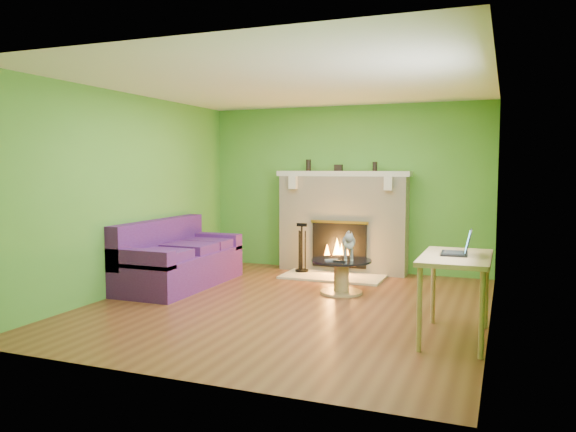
% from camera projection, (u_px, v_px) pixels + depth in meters
% --- Properties ---
extents(floor, '(5.00, 5.00, 0.00)m').
position_uv_depth(floor, '(289.00, 305.00, 6.67)').
color(floor, brown).
rests_on(floor, ground).
extents(ceiling, '(5.00, 5.00, 0.00)m').
position_uv_depth(ceiling, '(289.00, 83.00, 6.45)').
color(ceiling, white).
rests_on(ceiling, wall_back).
extents(wall_back, '(5.00, 0.00, 5.00)m').
position_uv_depth(wall_back, '(346.00, 189.00, 8.88)').
color(wall_back, '#4D9631').
rests_on(wall_back, floor).
extents(wall_front, '(5.00, 0.00, 5.00)m').
position_uv_depth(wall_front, '(169.00, 212.00, 4.24)').
color(wall_front, '#4D9631').
rests_on(wall_front, floor).
extents(wall_left, '(0.00, 5.00, 5.00)m').
position_uv_depth(wall_left, '(130.00, 193.00, 7.38)').
color(wall_left, '#4D9631').
rests_on(wall_left, floor).
extents(wall_right, '(0.00, 5.00, 5.00)m').
position_uv_depth(wall_right, '(493.00, 200.00, 5.74)').
color(wall_right, '#4D9631').
rests_on(wall_right, floor).
extents(window_frame, '(0.00, 1.20, 1.20)m').
position_uv_depth(window_frame, '(490.00, 178.00, 4.89)').
color(window_frame, silver).
rests_on(window_frame, wall_right).
extents(window_pane, '(0.00, 1.06, 1.06)m').
position_uv_depth(window_pane, '(489.00, 178.00, 4.89)').
color(window_pane, white).
rests_on(window_pane, wall_right).
extents(fireplace, '(2.10, 0.46, 1.58)m').
position_uv_depth(fireplace, '(343.00, 223.00, 8.75)').
color(fireplace, beige).
rests_on(fireplace, floor).
extents(hearth, '(1.50, 0.75, 0.03)m').
position_uv_depth(hearth, '(333.00, 277.00, 8.34)').
color(hearth, beige).
rests_on(hearth, floor).
extents(mantel, '(2.10, 0.28, 0.08)m').
position_uv_depth(mantel, '(343.00, 174.00, 8.67)').
color(mantel, beige).
rests_on(mantel, fireplace).
extents(sofa, '(0.91, 2.02, 0.91)m').
position_uv_depth(sofa, '(177.00, 260.00, 7.78)').
color(sofa, '#48175A').
rests_on(sofa, floor).
extents(coffee_table, '(0.78, 0.78, 0.44)m').
position_uv_depth(coffee_table, '(341.00, 274.00, 7.30)').
color(coffee_table, tan).
rests_on(coffee_table, floor).
extents(desk, '(0.63, 1.09, 0.81)m').
position_uv_depth(desk, '(456.00, 266.00, 5.30)').
color(desk, tan).
rests_on(desk, floor).
extents(cat, '(0.38, 0.65, 0.38)m').
position_uv_depth(cat, '(349.00, 245.00, 7.28)').
color(cat, slate).
rests_on(cat, coffee_table).
extents(remote_silver, '(0.16, 0.14, 0.02)m').
position_uv_depth(remote_silver, '(331.00, 260.00, 7.20)').
color(remote_silver, gray).
rests_on(remote_silver, coffee_table).
extents(remote_black, '(0.16, 0.05, 0.02)m').
position_uv_depth(remote_black, '(339.00, 261.00, 7.10)').
color(remote_black, black).
rests_on(remote_black, coffee_table).
extents(laptop, '(0.30, 0.34, 0.24)m').
position_uv_depth(laptop, '(455.00, 242.00, 5.34)').
color(laptop, black).
rests_on(laptop, desk).
extents(fire_tools, '(0.20, 0.20, 0.76)m').
position_uv_depth(fire_tools, '(302.00, 247.00, 8.64)').
color(fire_tools, black).
rests_on(fire_tools, hearth).
extents(mantel_vase_left, '(0.08, 0.08, 0.18)m').
position_uv_depth(mantel_vase_left, '(308.00, 165.00, 8.89)').
color(mantel_vase_left, black).
rests_on(mantel_vase_left, mantel).
extents(mantel_vase_right, '(0.07, 0.07, 0.14)m').
position_uv_depth(mantel_vase_right, '(375.00, 166.00, 8.51)').
color(mantel_vase_right, black).
rests_on(mantel_vase_right, mantel).
extents(mantel_box, '(0.12, 0.08, 0.10)m').
position_uv_depth(mantel_box, '(338.00, 168.00, 8.72)').
color(mantel_box, black).
rests_on(mantel_box, mantel).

